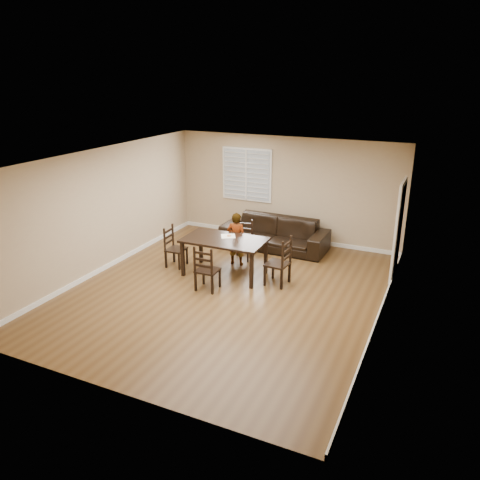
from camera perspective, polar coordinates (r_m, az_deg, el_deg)
name	(u,v)px	position (r m, az deg, el deg)	size (l,w,h in m)	color
ground	(227,291)	(9.57, -1.63, -6.24)	(7.00, 7.00, 0.00)	brown
room	(232,203)	(9.06, -1.04, 4.50)	(6.04, 7.04, 2.72)	tan
dining_table	(224,243)	(10.05, -1.92, -0.34)	(1.79, 1.03, 0.83)	black
chair_near	(244,241)	(11.11, 0.47, -0.07)	(0.47, 0.45, 0.93)	black
chair_far	(205,271)	(9.40, -4.31, -3.84)	(0.45, 0.42, 0.97)	black
chair_left	(172,248)	(10.76, -8.31, -0.94)	(0.41, 0.44, 0.94)	black
chair_right	(283,264)	(9.67, 5.27, -2.92)	(0.47, 0.50, 1.05)	black
child	(236,239)	(10.64, -0.44, 0.13)	(0.45, 0.30, 1.24)	gray
napkin	(228,236)	(10.19, -1.45, 0.48)	(0.30, 0.30, 0.00)	white
donut	(229,235)	(10.17, -1.34, 0.57)	(0.09, 0.09, 0.03)	#DD8B4F
sofa	(274,233)	(11.75, 4.20, 0.81)	(2.65, 1.03, 0.77)	black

